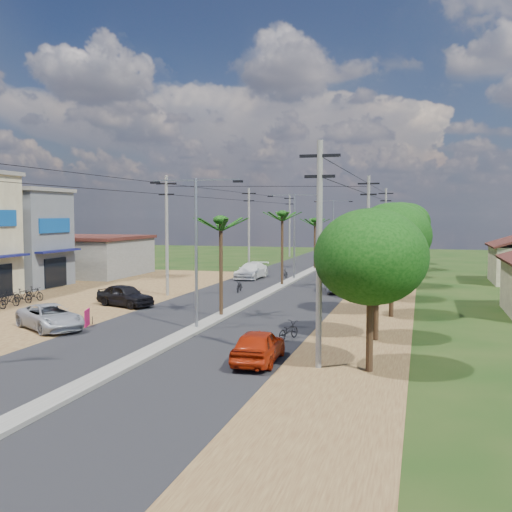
{
  "coord_description": "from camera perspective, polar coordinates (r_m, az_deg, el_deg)",
  "views": [
    {
      "loc": [
        11.38,
        -29.26,
        6.13
      ],
      "look_at": [
        -0.59,
        13.86,
        3.0
      ],
      "focal_mm": 42.0,
      "sensor_mm": 36.0,
      "label": 1
    }
  ],
  "objects": [
    {
      "name": "ground",
      "position": [
        31.99,
        -5.67,
        -7.07
      ],
      "size": [
        160.0,
        160.0,
        0.0
      ],
      "primitive_type": "plane",
      "color": "black",
      "rests_on": "ground"
    },
    {
      "name": "road",
      "position": [
        46.11,
        1.09,
        -3.61
      ],
      "size": [
        12.0,
        110.0,
        0.04
      ],
      "primitive_type": "cube",
      "color": "black",
      "rests_on": "ground"
    },
    {
      "name": "median",
      "position": [
        48.99,
        1.97,
        -3.08
      ],
      "size": [
        1.0,
        90.0,
        0.18
      ],
      "primitive_type": "cube",
      "color": "#605E56",
      "rests_on": "ground"
    },
    {
      "name": "dirt_lot_west",
      "position": [
        46.06,
        -19.64,
        -3.86
      ],
      "size": [
        18.0,
        46.0,
        0.04
      ],
      "primitive_type": "cube",
      "color": "#4F311B",
      "rests_on": "ground"
    },
    {
      "name": "dirt_shoulder_east",
      "position": [
        44.78,
        11.71,
        -3.93
      ],
      "size": [
        5.0,
        90.0,
        0.03
      ],
      "primitive_type": "cube",
      "color": "#4F311B",
      "rests_on": "ground"
    },
    {
      "name": "shophouse_grey",
      "position": [
        54.67,
        -22.11,
        1.64
      ],
      "size": [
        9.0,
        6.4,
        8.3
      ],
      "color": "#53575B",
      "rests_on": "ground"
    },
    {
      "name": "low_shed",
      "position": [
        62.47,
        -15.74,
        0.03
      ],
      "size": [
        10.4,
        10.4,
        3.95
      ],
      "color": "#605E56",
      "rests_on": "ground"
    },
    {
      "name": "tree_east_a",
      "position": [
        23.4,
        10.87,
        -0.09
      ],
      "size": [
        4.4,
        4.4,
        6.37
      ],
      "color": "black",
      "rests_on": "ground"
    },
    {
      "name": "tree_east_b",
      "position": [
        29.41,
        11.43,
        -0.01
      ],
      "size": [
        4.0,
        4.0,
        5.83
      ],
      "color": "black",
      "rests_on": "ground"
    },
    {
      "name": "tree_east_c",
      "position": [
        36.33,
        12.87,
        1.9
      ],
      "size": [
        4.6,
        4.6,
        6.83
      ],
      "color": "black",
      "rests_on": "ground"
    },
    {
      "name": "tree_east_d",
      "position": [
        43.35,
        12.89,
        1.53
      ],
      "size": [
        4.2,
        4.2,
        6.13
      ],
      "color": "black",
      "rests_on": "ground"
    },
    {
      "name": "tree_east_e",
      "position": [
        51.31,
        13.54,
        2.73
      ],
      "size": [
        4.8,
        4.8,
        7.14
      ],
      "color": "black",
      "rests_on": "ground"
    },
    {
      "name": "tree_east_f",
      "position": [
        59.35,
        13.41,
        1.73
      ],
      "size": [
        3.8,
        3.8,
        5.52
      ],
      "color": "black",
      "rests_on": "ground"
    },
    {
      "name": "tree_east_g",
      "position": [
        67.29,
        14.19,
        3.12
      ],
      "size": [
        5.0,
        5.0,
        7.38
      ],
      "color": "black",
      "rests_on": "ground"
    },
    {
      "name": "tree_east_h",
      "position": [
        75.3,
        14.1,
        2.75
      ],
      "size": [
        4.4,
        4.4,
        6.52
      ],
      "color": "black",
      "rests_on": "ground"
    },
    {
      "name": "palm_median_near",
      "position": [
        35.16,
        -3.37,
        3.03
      ],
      "size": [
        2.0,
        2.0,
        6.15
      ],
      "color": "black",
      "rests_on": "ground"
    },
    {
      "name": "palm_median_mid",
      "position": [
        50.56,
        2.52,
        3.74
      ],
      "size": [
        2.0,
        2.0,
        6.55
      ],
      "color": "black",
      "rests_on": "ground"
    },
    {
      "name": "palm_median_far",
      "position": [
        66.25,
        5.63,
        3.23
      ],
      "size": [
        2.0,
        2.0,
        5.85
      ],
      "color": "black",
      "rests_on": "ground"
    },
    {
      "name": "streetlight_near",
      "position": [
        31.43,
        -5.73,
        1.53
      ],
      "size": [
        5.1,
        0.18,
        8.0
      ],
      "color": "gray",
      "rests_on": "ground"
    },
    {
      "name": "streetlight_mid",
      "position": [
        55.46,
        3.68,
        2.6
      ],
      "size": [
        5.1,
        0.18,
        8.0
      ],
      "color": "gray",
      "rests_on": "ground"
    },
    {
      "name": "streetlight_far",
      "position": [
        80.09,
        7.36,
        3.01
      ],
      "size": [
        5.1,
        0.18,
        8.0
      ],
      "color": "gray",
      "rests_on": "ground"
    },
    {
      "name": "utility_pole_w_b",
      "position": [
        45.19,
        -8.49,
        2.22
      ],
      "size": [
        1.6,
        0.24,
        9.0
      ],
      "color": "#605E56",
      "rests_on": "ground"
    },
    {
      "name": "utility_pole_w_c",
      "position": [
        65.89,
        -0.68,
        2.81
      ],
      "size": [
        1.6,
        0.24,
        9.0
      ],
      "color": "#605E56",
      "rests_on": "ground"
    },
    {
      "name": "utility_pole_w_d",
      "position": [
        86.26,
        3.22,
        3.08
      ],
      "size": [
        1.6,
        0.24,
        9.0
      ],
      "color": "#605E56",
      "rests_on": "ground"
    },
    {
      "name": "utility_pole_e_a",
      "position": [
        23.63,
        6.04,
        0.65
      ],
      "size": [
        1.6,
        0.24,
        9.0
      ],
      "color": "#605E56",
      "rests_on": "ground"
    },
    {
      "name": "utility_pole_e_b",
      "position": [
        45.45,
        10.62,
        2.2
      ],
      "size": [
        1.6,
        0.24,
        9.0
      ],
      "color": "#605E56",
      "rests_on": "ground"
    },
    {
      "name": "utility_pole_e_c",
      "position": [
        67.39,
        12.23,
        2.74
      ],
      "size": [
        1.6,
        0.24,
        9.0
      ],
      "color": "#605E56",
      "rests_on": "ground"
    },
    {
      "name": "car_red_near",
      "position": [
        24.8,
        0.23,
        -8.64
      ],
      "size": [
        1.82,
        4.19,
        1.41
      ],
      "primitive_type": "imported",
      "rotation": [
        0.0,
        0.0,
        3.18
      ],
      "color": "maroon",
      "rests_on": "ground"
    },
    {
      "name": "car_silver_mid",
      "position": [
        47.5,
        7.71,
        -2.47
      ],
      "size": [
        2.63,
        5.11,
        1.61
      ],
      "primitive_type": "imported",
      "rotation": [
        0.0,
        0.0,
        3.34
      ],
      "color": "#A6A9AE",
      "rests_on": "ground"
    },
    {
      "name": "car_white_far",
      "position": [
        56.69,
        -0.45,
        -1.45
      ],
      "size": [
        2.49,
        5.27,
        1.48
      ],
      "primitive_type": "imported",
      "rotation": [
        0.0,
        0.0,
        -0.08
      ],
      "color": "silver",
      "rests_on": "ground"
    },
    {
      "name": "car_parked_silver",
      "position": [
        33.61,
        -19.01,
        -5.58
      ],
      "size": [
        5.21,
        4.47,
        1.33
      ],
      "primitive_type": "imported",
      "rotation": [
        0.0,
        0.0,
        0.99
      ],
      "color": "#A6A9AE",
      "rests_on": "ground"
    },
    {
      "name": "car_parked_dark",
      "position": [
        40.62,
        -12.36,
        -3.73
      ],
      "size": [
        4.62,
        3.14,
        1.46
      ],
      "primitive_type": "imported",
      "rotation": [
        0.0,
        0.0,
        1.2
      ],
      "color": "black",
      "rests_on": "ground"
    },
    {
      "name": "moto_rider_east",
      "position": [
        29.36,
        3.09,
        -7.17
      ],
      "size": [
        1.11,
        1.79,
        0.89
      ],
      "primitive_type": "imported",
      "rotation": [
        0.0,
        0.0,
        2.81
      ],
      "color": "black",
      "rests_on": "ground"
    },
    {
      "name": "moto_rider_west_a",
      "position": [
        46.95,
        -1.58,
        -2.89
      ],
      "size": [
        0.91,
        1.96,
        0.99
      ],
      "primitive_type": "imported",
      "rotation": [
        0.0,
        0.0,
        0.14
      ],
      "color": "black",
      "rests_on": "ground"
    },
    {
      "name": "moto_rider_west_b",
      "position": [
        57.0,
        2.69,
        -1.72
      ],
      "size": [
        0.76,
        1.57,
        0.91
      ],
      "primitive_type": "imported",
      "rotation": [
        0.0,
        0.0,
        -0.23
      ],
      "color": "black",
      "rests_on": "ground"
    },
    {
      "name": "roadside_sign",
      "position": [
        34.08,
        -15.78,
        -5.71
      ],
      "size": [
        0.47,
        1.1,
        0.95
      ],
      "rotation": [
        0.0,
        0.0,
        0.35
      ],
      "color": "maroon",
      "rests_on": "ground"
    }
  ]
}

